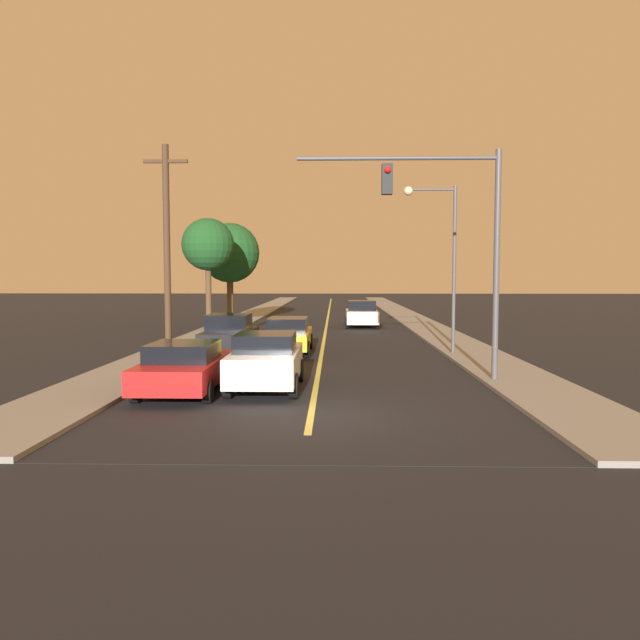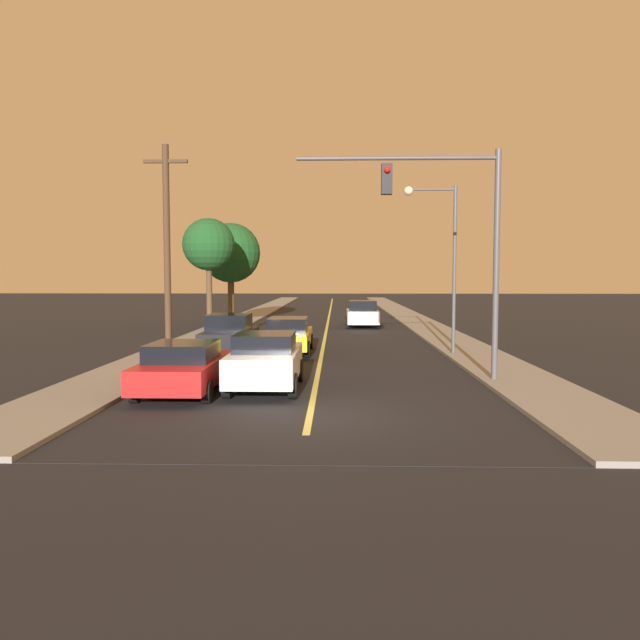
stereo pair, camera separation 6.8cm
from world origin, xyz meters
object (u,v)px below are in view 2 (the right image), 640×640
Objects in this scene: car_outer_lane_second at (230,336)px; car_far_oncoming at (362,314)px; car_outer_lane_front at (184,367)px; traffic_signal_mast at (450,223)px; car_near_lane_front at (266,360)px; tree_left_near at (231,253)px; streetlamp_right at (442,245)px; tree_left_far at (209,245)px; utility_pole_left at (167,249)px; car_near_lane_second at (288,335)px.

car_outer_lane_second is 16.05m from car_far_oncoming.
car_outer_lane_front is 23.06m from car_far_oncoming.
traffic_signal_mast reaches higher than car_outer_lane_second.
tree_left_near is (-4.92, 23.18, 3.86)m from car_near_lane_front.
car_near_lane_front is at bearing -78.02° from tree_left_near.
traffic_signal_mast reaches higher than streetlamp_right.
car_near_lane_front is 19.21m from tree_left_far.
tree_left_near reaches higher than car_far_oncoming.
car_outer_lane_front is 7.01m from utility_pole_left.
car_near_lane_second is 9.13m from car_outer_lane_front.
utility_pole_left is 18.00m from tree_left_near.
car_far_oncoming is 10.52m from tree_left_far.
car_far_oncoming reaches higher than car_near_lane_second.
utility_pole_left is (-4.18, 5.21, 3.36)m from car_near_lane_front.
tree_left_far is (-0.36, -5.18, 0.27)m from tree_left_near.
car_far_oncoming is at bearing 75.40° from car_outer_lane_front.
car_near_lane_second is at bearing 127.60° from traffic_signal_mast.
streetlamp_right reaches higher than tree_left_near.
car_outer_lane_front is 7.36m from car_outer_lane_second.
car_far_oncoming is 20.89m from traffic_signal_mast.
utility_pole_left reaches higher than tree_left_near.
car_near_lane_second is at bearing 34.52° from car_outer_lane_second.
car_near_lane_second is 0.75× the size of streetlamp_right.
utility_pole_left is 12.86m from tree_left_far.
tree_left_far is (-1.11, 12.79, 0.77)m from utility_pole_left.
traffic_signal_mast is at bearing -52.40° from car_near_lane_second.
tree_left_near is at bearing 125.64° from streetlamp_right.
car_near_lane_second is at bearing 36.61° from utility_pole_left.
tree_left_near is at bearing 86.00° from tree_left_far.
car_near_lane_front is 0.94× the size of car_outer_lane_front.
traffic_signal_mast is at bearing -35.92° from car_outer_lane_second.
traffic_signal_mast is 19.79m from tree_left_far.
car_outer_lane_front is 19.28m from tree_left_far.
car_far_oncoming reaches higher than car_near_lane_front.
car_near_lane_second is 11.80m from tree_left_far.
utility_pole_left is (-1.99, 5.76, 3.47)m from car_outer_lane_front.
streetlamp_right reaches higher than car_near_lane_front.
car_outer_lane_front is (-2.19, -8.86, -0.05)m from car_near_lane_second.
streetlamp_right is at bearing -41.95° from tree_left_far.
car_near_lane_front is 0.68× the size of tree_left_far.
traffic_signal_mast reaches higher than car_outer_lane_front.
utility_pole_left is (-7.80, -16.56, 3.37)m from car_far_oncoming.
tree_left_far is at bearing 105.47° from car_outer_lane_second.
traffic_signal_mast is at bearing -57.40° from tree_left_far.
tree_left_near reaches higher than car_near_lane_front.
car_near_lane_front is at bearing -51.26° from utility_pole_left.
tree_left_near is 1.03× the size of tree_left_far.
utility_pole_left reaches higher than car_near_lane_front.
traffic_signal_mast reaches higher than tree_left_near.
car_outer_lane_front is at bearing 75.40° from car_far_oncoming.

